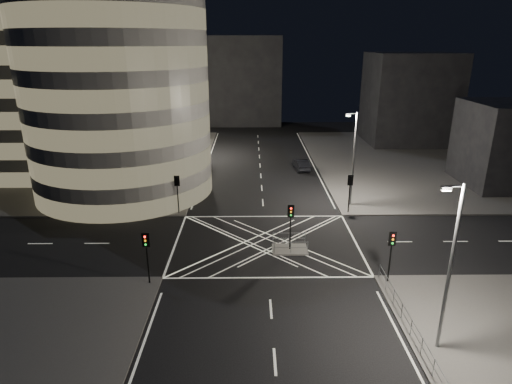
{
  "coord_description": "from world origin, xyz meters",
  "views": [
    {
      "loc": [
        -1.28,
        -34.34,
        16.91
      ],
      "look_at": [
        -0.82,
        5.04,
        3.0
      ],
      "focal_mm": 30.0,
      "sensor_mm": 36.0,
      "label": 1
    }
  ],
  "objects_px": {
    "traffic_signal_fl": "(177,187)",
    "street_lamp_left_near": "(178,150)",
    "central_island": "(290,249)",
    "street_lamp_right_far": "(353,156)",
    "traffic_signal_island": "(291,219)",
    "street_lamp_left_far": "(197,121)",
    "sedan": "(301,164)",
    "traffic_signal_fr": "(350,187)",
    "street_lamp_right_near": "(450,264)",
    "traffic_signal_nr": "(391,247)",
    "traffic_signal_nl": "(146,249)"
  },
  "relations": [
    {
      "from": "traffic_signal_fr",
      "to": "traffic_signal_nr",
      "type": "relative_size",
      "value": 1.0
    },
    {
      "from": "traffic_signal_nr",
      "to": "traffic_signal_fr",
      "type": "bearing_deg",
      "value": 90.0
    },
    {
      "from": "street_lamp_left_near",
      "to": "street_lamp_right_near",
      "type": "xyz_separation_m",
      "value": [
        18.87,
        -26.0,
        0.0
      ]
    },
    {
      "from": "street_lamp_right_near",
      "to": "traffic_signal_nr",
      "type": "bearing_deg",
      "value": 95.04
    },
    {
      "from": "street_lamp_right_far",
      "to": "street_lamp_right_near",
      "type": "xyz_separation_m",
      "value": [
        0.0,
        -23.0,
        0.0
      ]
    },
    {
      "from": "traffic_signal_fr",
      "to": "street_lamp_right_near",
      "type": "distance_m",
      "value": 20.97
    },
    {
      "from": "central_island",
      "to": "traffic_signal_fr",
      "type": "relative_size",
      "value": 0.75
    },
    {
      "from": "traffic_signal_nl",
      "to": "sedan",
      "type": "distance_m",
      "value": 33.09
    },
    {
      "from": "central_island",
      "to": "traffic_signal_island",
      "type": "distance_m",
      "value": 2.84
    },
    {
      "from": "traffic_signal_fr",
      "to": "central_island",
      "type": "bearing_deg",
      "value": -129.33
    },
    {
      "from": "traffic_signal_nl",
      "to": "street_lamp_right_near",
      "type": "distance_m",
      "value": 19.78
    },
    {
      "from": "traffic_signal_nl",
      "to": "sedan",
      "type": "xyz_separation_m",
      "value": [
        14.49,
        29.67,
        -2.16
      ]
    },
    {
      "from": "central_island",
      "to": "street_lamp_right_near",
      "type": "bearing_deg",
      "value": -59.25
    },
    {
      "from": "traffic_signal_fr",
      "to": "street_lamp_left_near",
      "type": "bearing_deg",
      "value": 164.08
    },
    {
      "from": "street_lamp_right_near",
      "to": "sedan",
      "type": "bearing_deg",
      "value": 95.8
    },
    {
      "from": "traffic_signal_fl",
      "to": "street_lamp_left_far",
      "type": "xyz_separation_m",
      "value": [
        -0.64,
        23.2,
        2.63
      ]
    },
    {
      "from": "traffic_signal_fl",
      "to": "street_lamp_right_far",
      "type": "height_order",
      "value": "street_lamp_right_far"
    },
    {
      "from": "traffic_signal_fl",
      "to": "street_lamp_right_far",
      "type": "bearing_deg",
      "value": 6.88
    },
    {
      "from": "central_island",
      "to": "street_lamp_right_far",
      "type": "distance_m",
      "value": 13.98
    },
    {
      "from": "traffic_signal_island",
      "to": "street_lamp_left_near",
      "type": "relative_size",
      "value": 0.4
    },
    {
      "from": "traffic_signal_fl",
      "to": "traffic_signal_nl",
      "type": "distance_m",
      "value": 13.6
    },
    {
      "from": "central_island",
      "to": "traffic_signal_nl",
      "type": "xyz_separation_m",
      "value": [
        -10.8,
        -5.3,
        2.84
      ]
    },
    {
      "from": "traffic_signal_fl",
      "to": "street_lamp_right_far",
      "type": "xyz_separation_m",
      "value": [
        18.24,
        2.2,
        2.63
      ]
    },
    {
      "from": "street_lamp_left_far",
      "to": "traffic_signal_island",
      "type": "bearing_deg",
      "value": -70.05
    },
    {
      "from": "traffic_signal_fr",
      "to": "traffic_signal_nr",
      "type": "bearing_deg",
      "value": -90.0
    },
    {
      "from": "traffic_signal_fl",
      "to": "street_lamp_left_far",
      "type": "height_order",
      "value": "street_lamp_left_far"
    },
    {
      "from": "sedan",
      "to": "traffic_signal_nl",
      "type": "bearing_deg",
      "value": 57.56
    },
    {
      "from": "street_lamp_right_far",
      "to": "street_lamp_right_near",
      "type": "relative_size",
      "value": 1.0
    },
    {
      "from": "street_lamp_left_far",
      "to": "street_lamp_right_far",
      "type": "xyz_separation_m",
      "value": [
        18.87,
        -21.0,
        0.0
      ]
    },
    {
      "from": "traffic_signal_fr",
      "to": "street_lamp_left_far",
      "type": "distance_m",
      "value": 29.63
    },
    {
      "from": "street_lamp_right_far",
      "to": "traffic_signal_fl",
      "type": "bearing_deg",
      "value": -173.12
    },
    {
      "from": "traffic_signal_fr",
      "to": "traffic_signal_nr",
      "type": "distance_m",
      "value": 13.6
    },
    {
      "from": "sedan",
      "to": "central_island",
      "type": "bearing_deg",
      "value": 74.98
    },
    {
      "from": "central_island",
      "to": "street_lamp_left_far",
      "type": "distance_m",
      "value": 33.95
    },
    {
      "from": "street_lamp_right_near",
      "to": "traffic_signal_island",
      "type": "bearing_deg",
      "value": 120.75
    },
    {
      "from": "street_lamp_left_near",
      "to": "street_lamp_right_far",
      "type": "distance_m",
      "value": 19.11
    },
    {
      "from": "traffic_signal_nr",
      "to": "street_lamp_left_far",
      "type": "distance_m",
      "value": 41.15
    },
    {
      "from": "traffic_signal_fl",
      "to": "traffic_signal_fr",
      "type": "height_order",
      "value": "same"
    },
    {
      "from": "traffic_signal_fl",
      "to": "street_lamp_right_near",
      "type": "bearing_deg",
      "value": -48.76
    },
    {
      "from": "traffic_signal_island",
      "to": "traffic_signal_fl",
      "type": "bearing_deg",
      "value": 142.46
    },
    {
      "from": "traffic_signal_fl",
      "to": "street_lamp_left_near",
      "type": "distance_m",
      "value": 5.86
    },
    {
      "from": "central_island",
      "to": "traffic_signal_fl",
      "type": "bearing_deg",
      "value": 142.46
    },
    {
      "from": "traffic_signal_fr",
      "to": "traffic_signal_island",
      "type": "distance_m",
      "value": 10.73
    },
    {
      "from": "traffic_signal_nr",
      "to": "street_lamp_left_near",
      "type": "relative_size",
      "value": 0.4
    },
    {
      "from": "central_island",
      "to": "street_lamp_right_far",
      "type": "relative_size",
      "value": 0.3
    },
    {
      "from": "street_lamp_left_far",
      "to": "traffic_signal_fr",
      "type": "bearing_deg",
      "value": -51.83
    },
    {
      "from": "traffic_signal_nl",
      "to": "street_lamp_left_far",
      "type": "relative_size",
      "value": 0.4
    },
    {
      "from": "street_lamp_left_near",
      "to": "sedan",
      "type": "bearing_deg",
      "value": 35.7
    },
    {
      "from": "central_island",
      "to": "traffic_signal_nl",
      "type": "relative_size",
      "value": 0.75
    },
    {
      "from": "street_lamp_left_near",
      "to": "street_lamp_right_near",
      "type": "relative_size",
      "value": 1.0
    }
  ]
}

